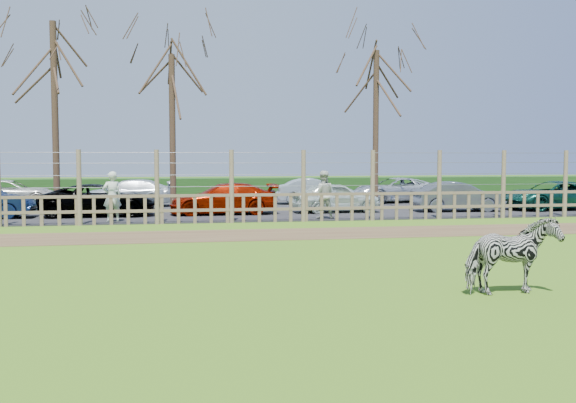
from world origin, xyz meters
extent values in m
plane|color=olive|center=(0.00, 0.00, 0.00)|extent=(120.00, 120.00, 0.00)
cube|color=brown|center=(0.00, 4.50, 0.01)|extent=(34.00, 2.80, 0.01)
cube|color=#232326|center=(0.00, 14.50, 0.02)|extent=(44.00, 13.00, 0.04)
cube|color=#1E4716|center=(0.00, 21.50, 0.55)|extent=(46.00, 2.00, 1.10)
cube|color=brown|center=(0.00, 8.00, 0.45)|extent=(30.00, 0.06, 0.10)
cube|color=brown|center=(0.00, 8.00, 0.95)|extent=(30.00, 0.06, 0.10)
cylinder|color=brown|center=(-5.00, 8.00, 1.25)|extent=(0.16, 0.16, 2.50)
cylinder|color=brown|center=(-2.50, 8.00, 1.25)|extent=(0.16, 0.16, 2.50)
cylinder|color=brown|center=(0.00, 8.00, 1.25)|extent=(0.16, 0.16, 2.50)
cylinder|color=brown|center=(2.50, 8.00, 1.25)|extent=(0.16, 0.16, 2.50)
cylinder|color=brown|center=(5.00, 8.00, 1.25)|extent=(0.16, 0.16, 2.50)
cylinder|color=brown|center=(7.50, 8.00, 1.25)|extent=(0.16, 0.16, 2.50)
cylinder|color=brown|center=(10.00, 8.00, 1.25)|extent=(0.16, 0.16, 2.50)
cylinder|color=brown|center=(12.50, 8.00, 1.25)|extent=(0.16, 0.16, 2.50)
cylinder|color=gray|center=(0.00, 8.00, 1.25)|extent=(30.00, 0.02, 0.02)
cylinder|color=gray|center=(0.00, 8.00, 1.65)|extent=(30.00, 0.02, 0.02)
cylinder|color=gray|center=(0.00, 8.00, 2.05)|extent=(30.00, 0.02, 0.02)
cylinder|color=gray|center=(0.00, 8.00, 2.40)|extent=(30.00, 0.02, 0.02)
cylinder|color=#3D2B1E|center=(-6.50, 12.50, 3.75)|extent=(0.26, 0.26, 7.50)
cylinder|color=#3D2B1E|center=(-2.00, 13.50, 3.25)|extent=(0.26, 0.26, 6.50)
cylinder|color=#3D2B1E|center=(7.00, 14.00, 3.50)|extent=(0.26, 0.26, 7.00)
imported|color=gray|center=(3.56, -4.23, 0.64)|extent=(1.58, 0.84, 1.29)
imported|color=beige|center=(-4.03, 8.68, 0.90)|extent=(0.71, 0.55, 1.72)
imported|color=beige|center=(3.33, 8.57, 0.90)|extent=(0.93, 0.78, 1.72)
sphere|color=black|center=(9.98, 5.39, 0.11)|extent=(0.22, 0.22, 0.22)
sphere|color=black|center=(10.12, 5.39, 0.19)|extent=(0.11, 0.11, 0.11)
imported|color=black|center=(-4.72, 10.96, 0.64)|extent=(4.32, 2.00, 1.20)
imported|color=#901501|center=(-0.07, 10.94, 0.64)|extent=(4.16, 1.75, 1.20)
imported|color=silver|center=(4.44, 11.05, 0.64)|extent=(3.60, 1.62, 1.20)
imported|color=#515860|center=(9.44, 10.67, 0.64)|extent=(3.70, 1.44, 1.20)
imported|color=#104438|center=(13.75, 10.72, 0.64)|extent=(4.42, 2.23, 1.20)
imported|color=silver|center=(-9.14, 16.11, 0.64)|extent=(4.46, 2.32, 1.20)
imported|color=silver|center=(-4.00, 15.61, 0.64)|extent=(4.24, 1.97, 1.20)
imported|color=#B1C0C8|center=(4.59, 15.72, 0.64)|extent=(3.72, 1.51, 1.20)
imported|color=silver|center=(8.64, 16.05, 0.64)|extent=(4.53, 2.51, 1.20)
camera|label=1|loc=(-1.83, -13.85, 2.26)|focal=40.00mm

